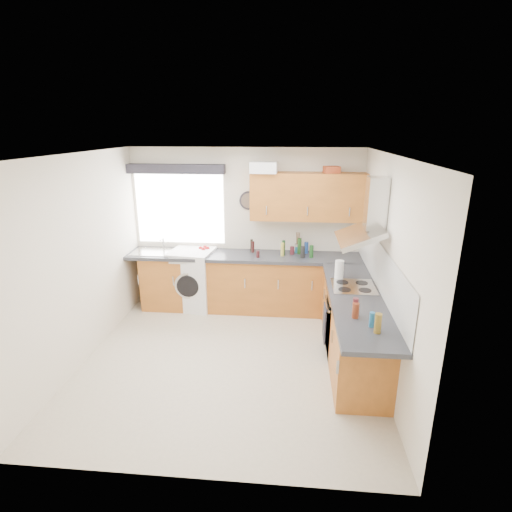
# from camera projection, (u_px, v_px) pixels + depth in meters

# --- Properties ---
(ground_plane) EXTENTS (3.60, 3.60, 0.00)m
(ground_plane) POSITION_uv_depth(u_px,v_px,m) (230.00, 359.00, 5.01)
(ground_plane) COLOR beige
(ceiling) EXTENTS (3.60, 3.60, 0.02)m
(ceiling) POSITION_uv_depth(u_px,v_px,m) (225.00, 155.00, 4.25)
(ceiling) COLOR white
(ceiling) RESTS_ON wall_back
(wall_back) EXTENTS (3.60, 0.02, 2.50)m
(wall_back) POSITION_uv_depth(u_px,v_px,m) (246.00, 228.00, 6.34)
(wall_back) COLOR silver
(wall_back) RESTS_ON ground_plane
(wall_front) EXTENTS (3.60, 0.02, 2.50)m
(wall_front) POSITION_uv_depth(u_px,v_px,m) (189.00, 346.00, 2.92)
(wall_front) COLOR silver
(wall_front) RESTS_ON ground_plane
(wall_left) EXTENTS (0.02, 3.60, 2.50)m
(wall_left) POSITION_uv_depth(u_px,v_px,m) (80.00, 261.00, 4.79)
(wall_left) COLOR silver
(wall_left) RESTS_ON ground_plane
(wall_right) EXTENTS (0.02, 3.60, 2.50)m
(wall_right) POSITION_uv_depth(u_px,v_px,m) (387.00, 270.00, 4.47)
(wall_right) COLOR silver
(wall_right) RESTS_ON ground_plane
(window) EXTENTS (1.40, 0.02, 1.10)m
(window) POSITION_uv_depth(u_px,v_px,m) (180.00, 209.00, 6.33)
(window) COLOR white
(window) RESTS_ON wall_back
(window_blind) EXTENTS (1.50, 0.18, 0.14)m
(window_blind) POSITION_uv_depth(u_px,v_px,m) (176.00, 169.00, 6.05)
(window_blind) COLOR black
(window_blind) RESTS_ON wall_back
(splashback) EXTENTS (0.01, 3.00, 0.54)m
(splashback) POSITION_uv_depth(u_px,v_px,m) (380.00, 267.00, 4.78)
(splashback) COLOR white
(splashback) RESTS_ON wall_right
(base_cab_back) EXTENTS (3.00, 0.58, 0.86)m
(base_cab_back) POSITION_uv_depth(u_px,v_px,m) (238.00, 283.00, 6.32)
(base_cab_back) COLOR #97541E
(base_cab_back) RESTS_ON ground_plane
(base_cab_corner) EXTENTS (0.60, 0.60, 0.86)m
(base_cab_corner) POSITION_uv_depth(u_px,v_px,m) (340.00, 287.00, 6.17)
(base_cab_corner) COLOR #97541E
(base_cab_corner) RESTS_ON ground_plane
(base_cab_right) EXTENTS (0.58, 2.10, 0.86)m
(base_cab_right) POSITION_uv_depth(u_px,v_px,m) (353.00, 328.00, 4.89)
(base_cab_right) COLOR #97541E
(base_cab_right) RESTS_ON ground_plane
(worktop_back) EXTENTS (3.60, 0.62, 0.05)m
(worktop_back) POSITION_uv_depth(u_px,v_px,m) (244.00, 256.00, 6.16)
(worktop_back) COLOR #282A2F
(worktop_back) RESTS_ON base_cab_back
(worktop_right) EXTENTS (0.62, 2.42, 0.05)m
(worktop_right) POSITION_uv_depth(u_px,v_px,m) (357.00, 299.00, 4.61)
(worktop_right) COLOR #282A2F
(worktop_right) RESTS_ON base_cab_right
(sink) EXTENTS (0.84, 0.46, 0.10)m
(sink) POSITION_uv_depth(u_px,v_px,m) (160.00, 250.00, 6.26)
(sink) COLOR #B1B1B1
(sink) RESTS_ON worktop_back
(oven) EXTENTS (0.56, 0.58, 0.85)m
(oven) POSITION_uv_depth(u_px,v_px,m) (350.00, 323.00, 5.04)
(oven) COLOR black
(oven) RESTS_ON ground_plane
(hob_plate) EXTENTS (0.52, 0.52, 0.01)m
(hob_plate) POSITION_uv_depth(u_px,v_px,m) (353.00, 287.00, 4.89)
(hob_plate) COLOR #B1B1B1
(hob_plate) RESTS_ON worktop_right
(extractor_hood) EXTENTS (0.52, 0.78, 0.66)m
(extractor_hood) POSITION_uv_depth(u_px,v_px,m) (368.00, 219.00, 4.62)
(extractor_hood) COLOR #B1B1B1
(extractor_hood) RESTS_ON wall_right
(upper_cabinets) EXTENTS (1.70, 0.35, 0.70)m
(upper_cabinets) POSITION_uv_depth(u_px,v_px,m) (308.00, 197.00, 5.92)
(upper_cabinets) COLOR #97541E
(upper_cabinets) RESTS_ON wall_back
(washing_machine) EXTENTS (0.72, 0.70, 0.94)m
(washing_machine) POSITION_uv_depth(u_px,v_px,m) (193.00, 279.00, 6.38)
(washing_machine) COLOR white
(washing_machine) RESTS_ON ground_plane
(wall_clock) EXTENTS (0.29, 0.04, 0.29)m
(wall_clock) POSITION_uv_depth(u_px,v_px,m) (248.00, 201.00, 6.16)
(wall_clock) COLOR black
(wall_clock) RESTS_ON wall_back
(casserole) EXTENTS (0.39, 0.29, 0.16)m
(casserole) POSITION_uv_depth(u_px,v_px,m) (264.00, 167.00, 5.74)
(casserole) COLOR white
(casserole) RESTS_ON upper_cabinets
(storage_box) EXTENTS (0.25, 0.23, 0.10)m
(storage_box) POSITION_uv_depth(u_px,v_px,m) (332.00, 170.00, 5.75)
(storage_box) COLOR #A8401F
(storage_box) RESTS_ON upper_cabinets
(utensil_pot) EXTENTS (0.10, 0.10, 0.13)m
(utensil_pot) POSITION_uv_depth(u_px,v_px,m) (298.00, 248.00, 6.25)
(utensil_pot) COLOR gray
(utensil_pot) RESTS_ON worktop_back
(kitchen_roll) EXTENTS (0.14, 0.14, 0.25)m
(kitchen_roll) POSITION_uv_depth(u_px,v_px,m) (339.00, 270.00, 5.12)
(kitchen_roll) COLOR white
(kitchen_roll) RESTS_ON worktop_right
(tomato_cluster) EXTENTS (0.18, 0.18, 0.07)m
(tomato_cluster) POSITION_uv_depth(u_px,v_px,m) (204.00, 248.00, 6.34)
(tomato_cluster) COLOR #A60A0C
(tomato_cluster) RESTS_ON worktop_back
(jar_0) EXTENTS (0.06, 0.06, 0.12)m
(jar_0) POSITION_uv_depth(u_px,v_px,m) (292.00, 250.00, 6.15)
(jar_0) COLOR #511D24
(jar_0) RESTS_ON worktop_back
(jar_1) EXTENTS (0.05, 0.05, 0.11)m
(jar_1) POSITION_uv_depth(u_px,v_px,m) (258.00, 254.00, 6.00)
(jar_1) COLOR #3B1517
(jar_1) RESTS_ON worktop_back
(jar_2) EXTENTS (0.05, 0.05, 0.23)m
(jar_2) POSITION_uv_depth(u_px,v_px,m) (283.00, 248.00, 6.09)
(jar_2) COLOR #133619
(jar_2) RESTS_ON worktop_back
(jar_3) EXTENTS (0.07, 0.07, 0.18)m
(jar_3) POSITION_uv_depth(u_px,v_px,m) (303.00, 252.00, 5.97)
(jar_3) COLOR black
(jar_3) RESTS_ON worktop_back
(jar_4) EXTENTS (0.05, 0.05, 0.18)m
(jar_4) POSITION_uv_depth(u_px,v_px,m) (253.00, 247.00, 6.23)
(jar_4) COLOR #331312
(jar_4) RESTS_ON worktop_back
(jar_5) EXTENTS (0.05, 0.05, 0.09)m
(jar_5) POSITION_uv_depth(u_px,v_px,m) (297.00, 250.00, 6.24)
(jar_5) COLOR #1C6187
(jar_5) RESTS_ON worktop_back
(jar_6) EXTENTS (0.06, 0.06, 0.19)m
(jar_6) POSITION_uv_depth(u_px,v_px,m) (311.00, 252.00, 5.98)
(jar_6) COLOR #18451A
(jar_6) RESTS_ON worktop_back
(jar_7) EXTENTS (0.06, 0.06, 0.24)m
(jar_7) POSITION_uv_depth(u_px,v_px,m) (299.00, 246.00, 6.15)
(jar_7) COLOR #1E4518
(jar_7) RESTS_ON worktop_back
(jar_8) EXTENTS (0.06, 0.06, 0.18)m
(jar_8) POSITION_uv_depth(u_px,v_px,m) (306.00, 248.00, 6.20)
(jar_8) COLOR navy
(jar_8) RESTS_ON worktop_back
(jar_9) EXTENTS (0.05, 0.05, 0.21)m
(jar_9) POSITION_uv_depth(u_px,v_px,m) (282.00, 250.00, 6.05)
(jar_9) COLOR #A89D3A
(jar_9) RESTS_ON worktop_back
(jar_10) EXTENTS (0.04, 0.04, 0.20)m
(jar_10) POSITION_uv_depth(u_px,v_px,m) (252.00, 245.00, 6.28)
(jar_10) COLOR black
(jar_10) RESTS_ON worktop_back
(bottle_0) EXTENTS (0.07, 0.07, 0.16)m
(bottle_0) POSITION_uv_depth(u_px,v_px,m) (356.00, 310.00, 4.08)
(bottle_0) COLOR maroon
(bottle_0) RESTS_ON worktop_right
(bottle_1) EXTENTS (0.06, 0.06, 0.20)m
(bottle_1) POSITION_uv_depth(u_px,v_px,m) (355.00, 307.00, 4.11)
(bottle_1) COLOR #521D23
(bottle_1) RESTS_ON worktop_right
(bottle_2) EXTENTS (0.07, 0.07, 0.20)m
(bottle_2) POSITION_uv_depth(u_px,v_px,m) (378.00, 323.00, 3.77)
(bottle_2) COLOR brown
(bottle_2) RESTS_ON worktop_right
(bottle_3) EXTENTS (0.05, 0.05, 0.15)m
(bottle_3) POSITION_uv_depth(u_px,v_px,m) (372.00, 320.00, 3.89)
(bottle_3) COLOR #1C5988
(bottle_3) RESTS_ON worktop_right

